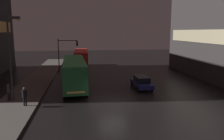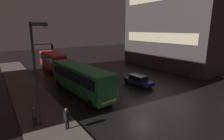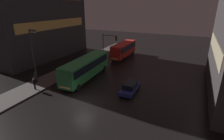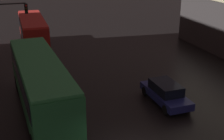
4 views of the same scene
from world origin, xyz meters
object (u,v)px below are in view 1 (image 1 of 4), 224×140
(bus_near, at_px, (74,70))
(pedestrian_mid, at_px, (9,91))
(bus_far, at_px, (81,57))
(traffic_light_main, at_px, (66,49))
(car_taxi, at_px, (142,82))
(pedestrian_near, at_px, (25,94))
(street_lamp_sidewalk, at_px, (12,46))

(bus_near, relative_size, pedestrian_mid, 7.05)
(bus_far, xyz_separation_m, traffic_light_main, (-2.54, -2.83, 1.75))
(bus_near, height_order, traffic_light_main, traffic_light_main)
(bus_far, bearing_deg, pedestrian_mid, 70.16)
(car_taxi, xyz_separation_m, pedestrian_near, (-12.29, -5.23, 0.46))
(pedestrian_near, xyz_separation_m, pedestrian_mid, (-1.95, 1.90, -0.11))
(bus_far, distance_m, pedestrian_near, 21.44)
(bus_far, relative_size, traffic_light_main, 1.72)
(bus_far, distance_m, pedestrian_mid, 20.19)
(bus_far, relative_size, pedestrian_mid, 5.85)
(car_taxi, bearing_deg, pedestrian_mid, 12.02)
(traffic_light_main, distance_m, street_lamp_sidewalk, 16.67)
(pedestrian_mid, xyz_separation_m, traffic_light_main, (4.43, 16.10, 2.71))
(pedestrian_near, bearing_deg, traffic_light_main, 84.57)
(street_lamp_sidewalk, bearing_deg, car_taxi, 13.98)
(bus_near, xyz_separation_m, pedestrian_mid, (-6.17, -4.77, -1.02))
(pedestrian_mid, relative_size, street_lamp_sidewalk, 0.20)
(bus_near, bearing_deg, car_taxi, 166.91)
(pedestrian_near, relative_size, traffic_light_main, 0.31)
(bus_far, xyz_separation_m, car_taxi, (7.27, -15.60, -1.32))
(bus_far, distance_m, car_taxi, 17.26)
(bus_far, relative_size, pedestrian_near, 5.54)
(bus_near, xyz_separation_m, pedestrian_near, (-4.23, -6.66, -0.92))
(pedestrian_near, bearing_deg, car_taxi, 25.47)
(bus_near, distance_m, bus_far, 14.19)
(pedestrian_mid, bearing_deg, bus_near, -46.91)
(car_taxi, xyz_separation_m, traffic_light_main, (-9.81, 12.76, 3.07))
(pedestrian_mid, xyz_separation_m, street_lamp_sidewalk, (0.62, -0.06, 4.34))
(street_lamp_sidewalk, bearing_deg, pedestrian_near, -54.26)
(pedestrian_mid, distance_m, traffic_light_main, 16.91)
(bus_near, xyz_separation_m, traffic_light_main, (-1.75, 11.33, 1.69))
(pedestrian_near, xyz_separation_m, street_lamp_sidewalk, (-1.32, 1.84, 4.23))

